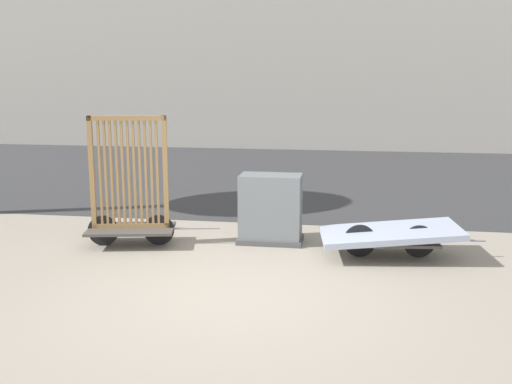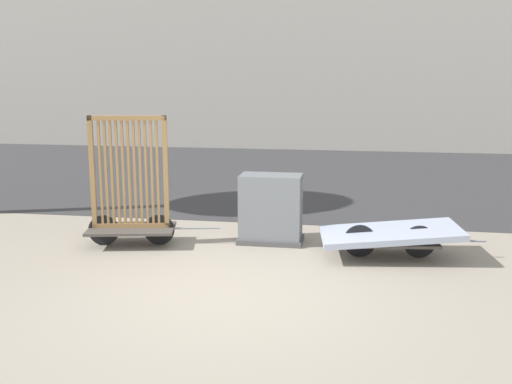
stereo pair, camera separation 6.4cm
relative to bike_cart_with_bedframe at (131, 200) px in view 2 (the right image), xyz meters
name	(u,v)px [view 2 (the right image)]	position (x,y,z in m)	size (l,w,h in m)	color
ground_plane	(231,295)	(1.91, -1.81, -0.70)	(60.00, 60.00, 0.00)	gray
road_strip	(299,175)	(1.91, 6.83, -0.70)	(56.00, 10.37, 0.01)	#38383A
bike_cart_with_bedframe	(131,200)	(0.00, 0.00, 0.00)	(2.02, 0.99, 1.96)	#4C4742
bike_cart_with_mattress	(390,235)	(3.83, 0.00, -0.37)	(2.35, 1.26, 0.47)	#4C4742
utility_cabinet	(271,211)	(2.06, 0.50, -0.21)	(0.99, 0.58, 1.05)	#4C4C4C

